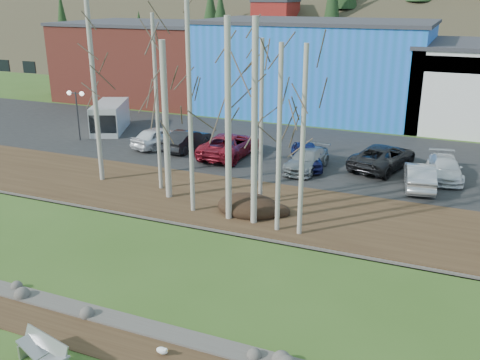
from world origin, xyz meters
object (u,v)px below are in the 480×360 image
at_px(seagull, 162,350).
at_px(car_1, 187,140).
at_px(bench_damaged, 44,351).
at_px(car_4, 306,155).
at_px(car_6, 383,157).
at_px(car_3, 307,160).
at_px(car_5, 420,176).
at_px(car_2, 230,145).
at_px(van_grey, 109,118).
at_px(car_0, 158,137).
at_px(car_7, 445,168).
at_px(street_lamp, 76,102).

distance_m(seagull, car_1, 22.51).
relative_size(bench_damaged, seagull, 4.41).
height_order(car_4, car_6, car_6).
bearing_deg(car_3, car_5, -1.44).
distance_m(car_2, van_grey, 11.82).
distance_m(bench_damaged, car_0, 23.56).
relative_size(car_4, car_7, 0.97).
relative_size(car_0, car_5, 0.98).
bearing_deg(bench_damaged, street_lamp, 139.60).
xyz_separation_m(car_0, car_5, (17.98, -1.63, -0.01)).
relative_size(car_0, car_2, 0.75).
height_order(car_5, car_7, car_5).
distance_m(street_lamp, car_5, 24.50).
xyz_separation_m(seagull, car_1, (-9.94, 20.18, 0.66)).
distance_m(car_2, car_4, 5.39).
distance_m(car_0, car_1, 2.25).
xyz_separation_m(car_4, van_grey, (-16.92, 2.76, 0.39)).
height_order(seagull, car_4, car_4).
distance_m(car_6, van_grey, 21.49).
xyz_separation_m(car_0, car_4, (11.00, -0.34, -0.00)).
xyz_separation_m(car_5, car_7, (1.22, 2.28, -0.08)).
relative_size(car_3, car_5, 1.03).
distance_m(seagull, car_6, 21.45).
bearing_deg(seagull, van_grey, 143.02).
bearing_deg(bench_damaged, van_grey, 135.06).
bearing_deg(car_4, street_lamp, 158.43).
height_order(car_0, van_grey, van_grey).
height_order(street_lamp, van_grey, street_lamp).
distance_m(car_1, car_3, 9.05).
relative_size(seagull, car_3, 0.10).
xyz_separation_m(car_0, van_grey, (-5.92, 2.42, 0.39)).
xyz_separation_m(bench_damaged, car_4, (1.86, 21.38, 0.43)).
distance_m(street_lamp, van_grey, 3.63).
bearing_deg(bench_damaged, seagull, 42.26).
bearing_deg(car_0, seagull, 135.80).
height_order(car_2, car_6, car_2).
distance_m(car_4, van_grey, 17.15).
bearing_deg(car_4, car_6, -4.46).
xyz_separation_m(car_5, van_grey, (-23.89, 4.05, 0.40)).
xyz_separation_m(street_lamp, car_2, (12.03, 0.56, -2.11)).
xyz_separation_m(street_lamp, car_5, (24.38, -0.92, -2.18)).
bearing_deg(car_3, car_2, 176.08).
xyz_separation_m(street_lamp, car_1, (8.65, 0.87, -2.19)).
distance_m(street_lamp, car_4, 17.55).
distance_m(car_3, car_7, 8.14).
height_order(street_lamp, car_4, street_lamp).
distance_m(car_2, car_6, 9.99).
distance_m(car_4, car_7, 8.26).
relative_size(bench_damaged, car_2, 0.36).
bearing_deg(seagull, car_3, 107.01).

